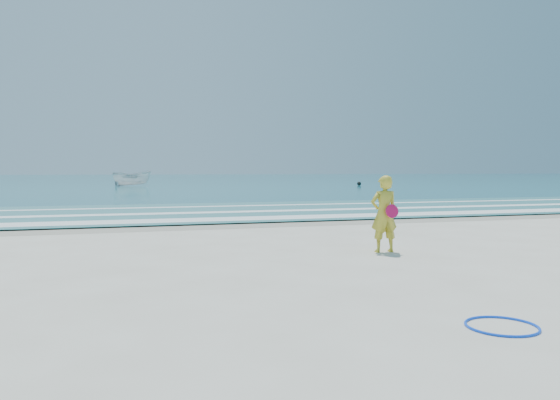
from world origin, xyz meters
name	(u,v)px	position (x,y,z in m)	size (l,w,h in m)	color
ground	(338,286)	(0.00, 0.00, 0.00)	(400.00, 400.00, 0.00)	silver
wet_sand	(217,225)	(0.00, 9.00, 0.00)	(400.00, 2.40, 0.00)	#B2A893
ocean	(125,178)	(0.00, 105.00, 0.02)	(400.00, 190.00, 0.04)	#19727F
shallow	(192,211)	(0.00, 14.00, 0.04)	(400.00, 10.00, 0.01)	#59B7AD
foam_near	(209,219)	(0.00, 10.30, 0.05)	(400.00, 1.40, 0.01)	white
foam_mid	(195,213)	(0.00, 13.20, 0.05)	(400.00, 0.90, 0.01)	white
foam_far	(184,207)	(0.00, 16.50, 0.05)	(400.00, 0.60, 0.01)	white
hoop	(502,326)	(0.83, -2.34, 0.01)	(0.75, 0.75, 0.03)	#0D48FA
boat	(132,178)	(-0.82, 49.67, 0.81)	(1.50, 4.00, 1.54)	silver
buoy	(359,184)	(21.64, 44.31, 0.25)	(0.42, 0.42, 0.42)	black
woman	(384,214)	(2.16, 2.70, 0.76)	(0.57, 0.42, 1.53)	gold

